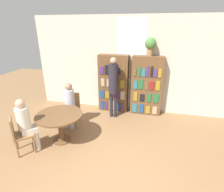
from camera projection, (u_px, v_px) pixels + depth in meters
The scene contains 10 objects.
wall_back at pixel (131, 66), 5.54m from camera, with size 6.40×0.07×3.00m.
bookshelf_left at pixel (113, 84), 5.69m from camera, with size 0.95×0.34×1.86m.
bookshelf_right at pixel (147, 86), 5.47m from camera, with size 0.95×0.34×1.86m.
flower_vase at pixel (151, 45), 5.00m from camera, with size 0.33×0.33×0.51m.
reading_table at pixel (60, 119), 4.17m from camera, with size 1.10×1.10×0.73m.
chair_near_camera at pixel (19, 133), 3.79m from camera, with size 0.57×0.57×0.91m.
chair_left_side at pixel (72, 107), 5.02m from camera, with size 0.44×0.44×0.91m.
seated_reader_left at pixel (69, 102), 4.77m from camera, with size 0.31×0.39×1.27m.
seated_reader_right at pixel (26, 122), 3.79m from camera, with size 0.42×0.42×1.27m.
librarian_standing at pixel (113, 82), 5.14m from camera, with size 0.28×0.55×1.86m.
Camera 1 is at (0.66, -2.05, 2.66)m, focal length 28.00 mm.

